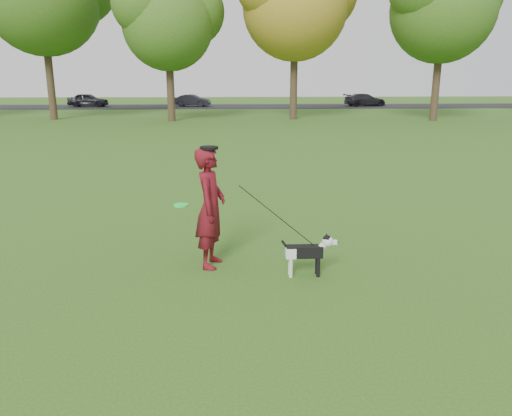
{
  "coord_description": "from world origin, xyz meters",
  "views": [
    {
      "loc": [
        -0.08,
        -7.35,
        2.96
      ],
      "look_at": [
        0.26,
        0.1,
        0.95
      ],
      "focal_mm": 35.0,
      "sensor_mm": 36.0,
      "label": 1
    }
  ],
  "objects_px": {
    "car_left": "(88,100)",
    "car_right": "(365,100)",
    "dog": "(309,250)",
    "car_mid": "(192,100)",
    "man": "(210,208)"
  },
  "relations": [
    {
      "from": "car_left",
      "to": "car_mid",
      "type": "distance_m",
      "value": 9.51
    },
    {
      "from": "car_left",
      "to": "dog",
      "type": "bearing_deg",
      "value": -160.5
    },
    {
      "from": "man",
      "to": "car_mid",
      "type": "distance_m",
      "value": 40.0
    },
    {
      "from": "dog",
      "to": "car_mid",
      "type": "relative_size",
      "value": 0.26
    },
    {
      "from": "car_left",
      "to": "car_right",
      "type": "xyz_separation_m",
      "value": [
        25.69,
        0.0,
        -0.04
      ]
    },
    {
      "from": "car_mid",
      "to": "car_right",
      "type": "xyz_separation_m",
      "value": [
        16.18,
        0.0,
        0.03
      ]
    },
    {
      "from": "dog",
      "to": "car_right",
      "type": "bearing_deg",
      "value": 74.26
    },
    {
      "from": "man",
      "to": "car_left",
      "type": "distance_m",
      "value": 41.87
    },
    {
      "from": "man",
      "to": "car_mid",
      "type": "bearing_deg",
      "value": 15.18
    },
    {
      "from": "car_left",
      "to": "car_right",
      "type": "distance_m",
      "value": 25.69
    },
    {
      "from": "car_mid",
      "to": "car_left",
      "type": "bearing_deg",
      "value": 102.22
    },
    {
      "from": "car_mid",
      "to": "car_right",
      "type": "relative_size",
      "value": 0.84
    },
    {
      "from": "man",
      "to": "car_right",
      "type": "relative_size",
      "value": 0.48
    },
    {
      "from": "car_left",
      "to": "car_right",
      "type": "height_order",
      "value": "car_left"
    },
    {
      "from": "man",
      "to": "car_left",
      "type": "height_order",
      "value": "man"
    }
  ]
}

